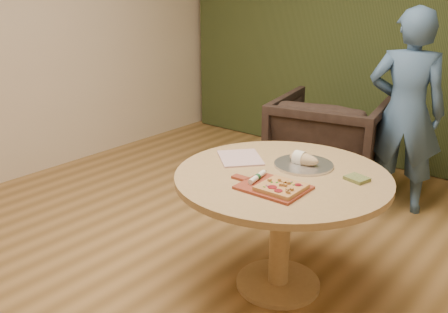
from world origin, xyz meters
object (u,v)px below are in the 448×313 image
Objects in this scene: cutlery_roll at (257,177)px; armchair at (329,139)px; bread_roll at (303,159)px; pedestal_table at (282,196)px; serving_tray at (304,165)px; flatbread_pizza at (281,187)px; pizza_paddle at (272,187)px; person_standing at (405,113)px.

armchair is at bearing 95.54° from cutlery_roll.
bread_roll is 0.20× the size of armchair.
pedestal_table is at bearing 67.76° from cutlery_roll.
serving_tray is 0.38× the size of armchair.
serving_tray reaches higher than pedestal_table.
serving_tray is at bearing 82.69° from pedestal_table.
bread_roll is at bearing 106.11° from flatbread_pizza.
flatbread_pizza reaches higher than serving_tray.
flatbread_pizza is at bearing -73.89° from bread_roll.
flatbread_pizza is 0.18m from cutlery_roll.
bread_roll is at bearing 96.61° from pizza_paddle.
pedestal_table is 0.77× the size of person_standing.
flatbread_pizza is at bearing -75.02° from serving_tray.
armchair reaches higher than serving_tray.
armchair is 0.73m from person_standing.
flatbread_pizza reaches higher than pedestal_table.
flatbread_pizza is at bearing -19.14° from cutlery_roll.
armchair reaches higher than flatbread_pizza.
serving_tray is (-0.11, 0.42, -0.02)m from flatbread_pizza.
pedestal_table is at bearing 107.26° from pizza_paddle.
pizza_paddle is at bearing -20.09° from cutlery_roll.
serving_tray is (0.02, 0.19, 0.15)m from pedestal_table.
pizza_paddle is 0.41m from serving_tray.
bread_roll is (-0.12, 0.42, 0.02)m from flatbread_pizza.
pizza_paddle is 0.47× the size of armchair.
serving_tray reaches higher than pizza_paddle.
pizza_paddle is 0.41m from bread_roll.
person_standing is at bearing 87.35° from pizza_paddle.
person_standing is (0.12, 1.58, 0.21)m from pedestal_table.
serving_tray is 1.52m from armchair.
armchair is (-0.54, 1.39, -0.32)m from bread_roll.
cutlery_roll is at bearing -102.70° from pedestal_table.
bread_roll reaches higher than flatbread_pizza.
cutlery_roll is 1.78m from person_standing.
cutlery_roll is 0.39m from bread_roll.
person_standing reaches higher than pedestal_table.
person_standing is (0.05, 1.79, 0.06)m from pizza_paddle.
armchair is (-0.55, 1.39, -0.28)m from serving_tray.
pedestal_table is 5.61× the size of flatbread_pizza.
pedestal_table is 3.52× the size of serving_tray.
bread_roll is (-0.01, 0.00, 0.04)m from serving_tray.
serving_tray is at bearing 70.45° from cutlery_roll.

